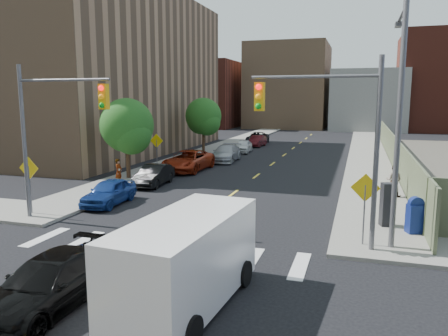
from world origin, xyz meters
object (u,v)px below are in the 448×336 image
Objects in this scene: parked_car_grey at (257,138)px; payphone at (388,205)px; parked_car_black at (154,175)px; mailbox at (415,215)px; parked_car_white at (243,146)px; cargo_van at (189,257)px; black_sedan at (50,283)px; pedestrian_west at (119,172)px; pedestrian_east at (394,181)px; parked_car_maroon at (257,141)px; parked_car_red at (188,161)px; parked_car_silver at (226,153)px; parked_car_blue at (109,192)px.

parked_car_grey is 2.67× the size of payphone.
mailbox is (14.70, -6.26, 0.22)m from parked_car_black.
cargo_van is at bearing -82.92° from parked_car_white.
black_sedan is at bearing -87.48° from parked_car_grey.
mailbox reaches higher than parked_car_grey.
cargo_van reaches higher than black_sedan.
pedestrian_east is (16.21, 1.63, 0.07)m from pedestrian_west.
parked_car_grey is 34.81m from payphone.
parked_car_maroon is (1.30, 23.68, -0.04)m from parked_car_black.
parked_car_red is 1.48× the size of parked_car_maroon.
payphone reaches higher than pedestrian_west.
pedestrian_west is (-3.17, -12.50, 0.25)m from parked_car_silver.
parked_car_red is at bearing -105.35° from parked_car_silver.
parked_car_blue is at bearing 155.29° from mailbox.
parked_car_grey is at bearing 89.88° from parked_car_red.
mailbox is (10.00, 9.44, 0.18)m from black_sedan.
pedestrian_east reaches higher than parked_car_grey.
pedestrian_east is at bearing -18.76° from parked_car_red.
parked_car_silver reaches higher than black_sedan.
pedestrian_east is at bearing -57.90° from parked_car_white.
pedestrian_east is (0.65, 6.06, -0.04)m from payphone.
parked_car_red is 20.90m from parked_car_grey.
parked_car_grey is 2.79× the size of pedestrian_east.
parked_car_grey is (-0.68, 15.34, -0.03)m from parked_car_silver.
parked_car_white is at bearing -12.87° from pedestrian_west.
parked_car_silver is 22.16m from mailbox.
parked_car_maroon is 3.13m from parked_car_grey.
parked_car_silver is 12.29m from parked_car_maroon.
black_sedan reaches higher than parked_car_grey.
payphone is at bearing -55.97° from parked_car_silver.
pedestrian_east is at bearing -57.20° from parked_car_maroon.
pedestrian_east reaches higher than mailbox.
parked_car_grey is (0.62, 26.74, 0.03)m from parked_car_black.
parked_car_white is 0.69× the size of cargo_van.
cargo_van is at bearing -146.61° from pedestrian_west.
pedestrian_west is at bearing 131.92° from cargo_van.
parked_car_red is 12.05m from parked_car_white.
mailbox is at bearing -6.46° from parked_car_blue.
black_sedan is 3.76m from cargo_van.
payphone reaches higher than pedestrian_east.
black_sedan is 2.93× the size of pedestrian_west.
pedestrian_west reaches higher than parked_car_red.
parked_car_silver is at bearing 80.42° from parked_car_black.
pedestrian_west is at bearing -103.50° from parked_car_red.
parked_car_black reaches higher than parked_car_white.
parked_car_red is 5.70m from parked_car_silver.
payphone reaches higher than parked_car_maroon.
mailbox reaches higher than parked_car_silver.
cargo_van reaches higher than parked_car_red.
cargo_van is 10.41m from payphone.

